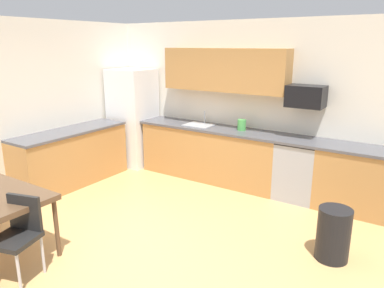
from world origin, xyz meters
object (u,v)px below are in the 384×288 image
object	(u,v)px
oven_range	(298,170)
microwave	(306,96)
trash_bin	(333,234)
refrigerator	(133,117)
chair_near_table	(19,231)
kettle	(242,125)

from	to	relation	value
oven_range	microwave	size ratio (longest dim) A/B	1.69
trash_bin	oven_range	bearing A→B (deg)	120.95
refrigerator	chair_near_table	world-z (taller)	refrigerator
microwave	kettle	world-z (taller)	microwave
microwave	refrigerator	bearing A→B (deg)	-176.85
refrigerator	oven_range	xyz separation A→B (m)	(3.27, 0.08, -0.47)
microwave	chair_near_table	bearing A→B (deg)	-115.44
kettle	oven_range	bearing A→B (deg)	-2.87
refrigerator	microwave	size ratio (longest dim) A/B	3.44
refrigerator	oven_range	world-z (taller)	refrigerator
refrigerator	kettle	world-z (taller)	refrigerator
oven_range	chair_near_table	distance (m)	3.91
trash_bin	refrigerator	bearing A→B (deg)	161.73
refrigerator	oven_range	distance (m)	3.30
oven_range	trash_bin	bearing A→B (deg)	-59.05
microwave	kettle	bearing A→B (deg)	-177.13
refrigerator	chair_near_table	bearing A→B (deg)	-65.66
oven_range	trash_bin	distance (m)	1.69
microwave	kettle	xyz separation A→B (m)	(-1.00, -0.05, -0.55)
chair_near_table	kettle	world-z (taller)	kettle
microwave	kettle	size ratio (longest dim) A/B	2.70
kettle	chair_near_table	bearing A→B (deg)	-101.44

